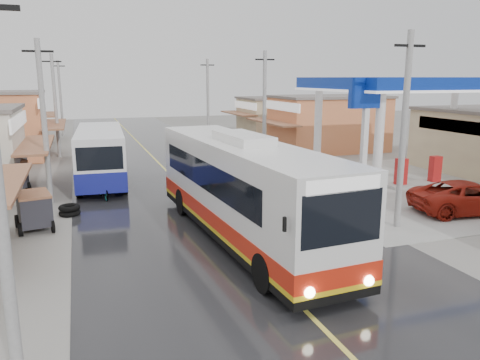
{
  "coord_description": "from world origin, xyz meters",
  "views": [
    {
      "loc": [
        -5.47,
        -15.68,
        6.18
      ],
      "look_at": [
        1.03,
        3.02,
        1.84
      ],
      "focal_mm": 35.0,
      "sensor_mm": 36.0,
      "label": 1
    }
  ],
  "objects_px": {
    "coach_bus": "(242,189)",
    "tricycle_far": "(8,173)",
    "tyre_stack": "(70,210)",
    "jeepney": "(469,197)",
    "second_bus": "(101,154)",
    "cyclist": "(103,185)",
    "tricycle_near": "(34,209)"
  },
  "relations": [
    {
      "from": "jeepney",
      "to": "tricycle_near",
      "type": "relative_size",
      "value": 2.59
    },
    {
      "from": "tyre_stack",
      "to": "tricycle_far",
      "type": "bearing_deg",
      "value": 118.37
    },
    {
      "from": "second_bus",
      "to": "cyclist",
      "type": "xyz_separation_m",
      "value": [
        -0.13,
        -4.02,
        -1.01
      ]
    },
    {
      "from": "coach_bus",
      "to": "tricycle_far",
      "type": "relative_size",
      "value": 5.06
    },
    {
      "from": "coach_bus",
      "to": "tricycle_far",
      "type": "bearing_deg",
      "value": 126.34
    },
    {
      "from": "tricycle_far",
      "to": "tyre_stack",
      "type": "relative_size",
      "value": 2.73
    },
    {
      "from": "coach_bus",
      "to": "tricycle_far",
      "type": "height_order",
      "value": "coach_bus"
    },
    {
      "from": "second_bus",
      "to": "tyre_stack",
      "type": "height_order",
      "value": "second_bus"
    },
    {
      "from": "jeepney",
      "to": "tricycle_near",
      "type": "xyz_separation_m",
      "value": [
        -18.92,
        3.94,
        0.14
      ]
    },
    {
      "from": "second_bus",
      "to": "cyclist",
      "type": "relative_size",
      "value": 4.51
    },
    {
      "from": "tyre_stack",
      "to": "tricycle_near",
      "type": "bearing_deg",
      "value": -127.86
    },
    {
      "from": "cyclist",
      "to": "tyre_stack",
      "type": "distance_m",
      "value": 3.13
    },
    {
      "from": "coach_bus",
      "to": "jeepney",
      "type": "bearing_deg",
      "value": -4.06
    },
    {
      "from": "coach_bus",
      "to": "jeepney",
      "type": "xyz_separation_m",
      "value": [
        11.19,
        -0.08,
        -1.24
      ]
    },
    {
      "from": "tricycle_far",
      "to": "tyre_stack",
      "type": "bearing_deg",
      "value": -85.54
    },
    {
      "from": "cyclist",
      "to": "tricycle_far",
      "type": "distance_m",
      "value": 5.83
    },
    {
      "from": "jeepney",
      "to": "tricycle_far",
      "type": "height_order",
      "value": "tricycle_far"
    },
    {
      "from": "coach_bus",
      "to": "tricycle_near",
      "type": "distance_m",
      "value": 8.71
    },
    {
      "from": "second_bus",
      "to": "tricycle_near",
      "type": "distance_m",
      "value": 8.94
    },
    {
      "from": "second_bus",
      "to": "jeepney",
      "type": "distance_m",
      "value": 20.03
    },
    {
      "from": "jeepney",
      "to": "tricycle_far",
      "type": "bearing_deg",
      "value": 70.1
    },
    {
      "from": "cyclist",
      "to": "tricycle_near",
      "type": "height_order",
      "value": "cyclist"
    },
    {
      "from": "cyclist",
      "to": "tricycle_near",
      "type": "distance_m",
      "value": 5.25
    },
    {
      "from": "coach_bus",
      "to": "tricycle_near",
      "type": "height_order",
      "value": "coach_bus"
    },
    {
      "from": "tricycle_near",
      "to": "tyre_stack",
      "type": "xyz_separation_m",
      "value": [
        1.32,
        1.7,
        -0.64
      ]
    },
    {
      "from": "coach_bus",
      "to": "tyre_stack",
      "type": "height_order",
      "value": "coach_bus"
    },
    {
      "from": "second_bus",
      "to": "tricycle_far",
      "type": "xyz_separation_m",
      "value": [
        -4.97,
        -0.77,
        -0.67
      ]
    },
    {
      "from": "second_bus",
      "to": "tricycle_far",
      "type": "height_order",
      "value": "second_bus"
    },
    {
      "from": "jeepney",
      "to": "tyre_stack",
      "type": "relative_size",
      "value": 5.58
    },
    {
      "from": "second_bus",
      "to": "tyre_stack",
      "type": "xyz_separation_m",
      "value": [
        -1.8,
        -6.64,
        -1.47
      ]
    },
    {
      "from": "second_bus",
      "to": "tyre_stack",
      "type": "distance_m",
      "value": 7.03
    },
    {
      "from": "cyclist",
      "to": "coach_bus",
      "type": "bearing_deg",
      "value": -69.41
    }
  ]
}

